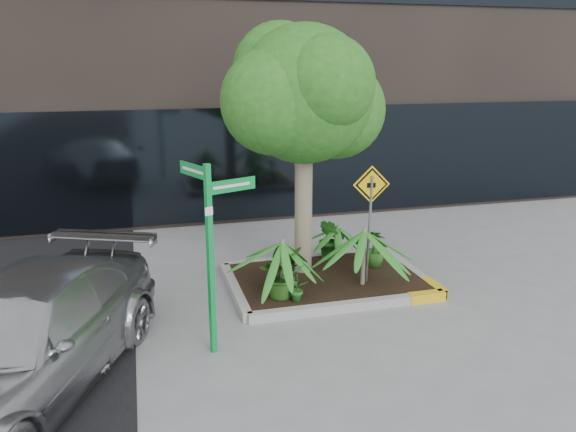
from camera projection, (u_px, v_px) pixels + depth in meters
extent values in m
plane|color=gray|center=(321.00, 292.00, 9.33)|extent=(80.00, 80.00, 0.00)
cube|color=#9E9E99|center=(308.00, 259.00, 10.66)|extent=(3.20, 0.15, 0.15)
cube|color=#9E9E99|center=(350.00, 306.00, 8.61)|extent=(3.20, 0.15, 0.15)
cube|color=#9E9E99|center=(235.00, 290.00, 9.23)|extent=(0.15, 2.20, 0.15)
cube|color=#9E9E99|center=(411.00, 271.00, 10.04)|extent=(0.15, 2.20, 0.15)
cube|color=yellow|center=(427.00, 297.00, 8.94)|extent=(0.60, 0.17, 0.15)
cube|color=black|center=(327.00, 278.00, 9.62)|extent=(3.05, 2.05, 0.06)
cylinder|color=gray|center=(303.00, 201.00, 9.57)|extent=(0.30, 0.30, 2.81)
cylinder|color=gray|center=(309.00, 140.00, 9.32)|extent=(0.53, 0.15, 0.91)
sphere|color=#255E1B|center=(304.00, 94.00, 9.10)|extent=(2.25, 2.25, 2.25)
sphere|color=#255E1B|center=(336.00, 110.00, 9.60)|extent=(1.69, 1.69, 1.69)
sphere|color=#255E1B|center=(273.00, 102.00, 8.80)|extent=(1.69, 1.69, 1.69)
sphere|color=#255E1B|center=(327.00, 84.00, 8.57)|extent=(1.50, 1.50, 1.50)
sphere|color=#255E1B|center=(280.00, 70.00, 9.36)|extent=(1.59, 1.59, 1.59)
cylinder|color=gray|center=(363.00, 256.00, 9.15)|extent=(0.07, 0.07, 0.98)
cylinder|color=gray|center=(283.00, 267.00, 8.78)|extent=(0.07, 0.07, 0.91)
cylinder|color=gray|center=(337.00, 242.00, 10.37)|extent=(0.07, 0.07, 0.66)
imported|color=#B0B0B5|center=(20.00, 340.00, 6.35)|extent=(3.54, 4.93, 1.33)
imported|color=#2A5B1A|center=(280.00, 273.00, 8.70)|extent=(0.95, 0.95, 0.76)
imported|color=#2A611D|center=(375.00, 248.00, 10.02)|extent=(0.54, 0.54, 0.68)
imported|color=#206820|center=(297.00, 282.00, 8.54)|extent=(0.47, 0.47, 0.63)
imported|color=#1D601C|center=(330.00, 239.00, 10.33)|extent=(0.51, 0.51, 0.79)
cube|color=#0E9D3D|center=(211.00, 262.00, 7.09)|extent=(0.09, 0.09, 2.52)
cube|color=#0E9D3D|center=(232.00, 186.00, 7.04)|extent=(0.66, 0.28, 0.16)
cube|color=#0E9D3D|center=(194.00, 170.00, 7.05)|extent=(0.28, 0.66, 0.16)
cube|color=white|center=(232.00, 186.00, 7.02)|extent=(0.50, 0.21, 0.04)
cube|color=white|center=(193.00, 171.00, 7.05)|extent=(0.21, 0.50, 0.04)
cube|color=white|center=(209.00, 211.00, 6.87)|extent=(0.10, 0.04, 0.11)
cylinder|color=slate|center=(369.00, 230.00, 9.11)|extent=(0.06, 0.15, 1.82)
cube|color=yellow|center=(371.00, 184.00, 8.89)|extent=(0.61, 0.07, 0.61)
cube|color=black|center=(372.00, 185.00, 8.88)|extent=(0.54, 0.05, 0.54)
cube|color=yellow|center=(372.00, 185.00, 8.87)|extent=(0.46, 0.04, 0.46)
cube|color=black|center=(371.00, 185.00, 8.87)|extent=(0.14, 0.02, 0.08)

